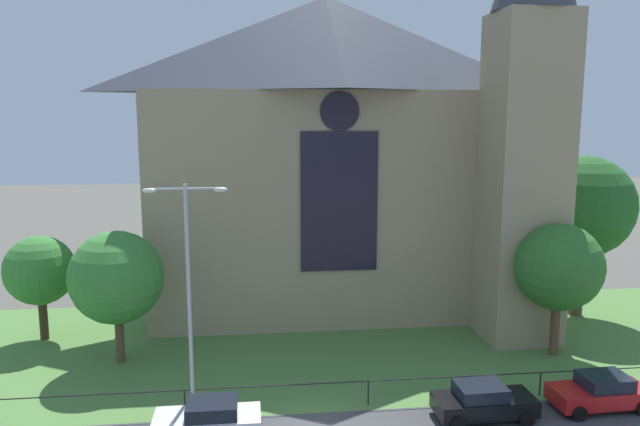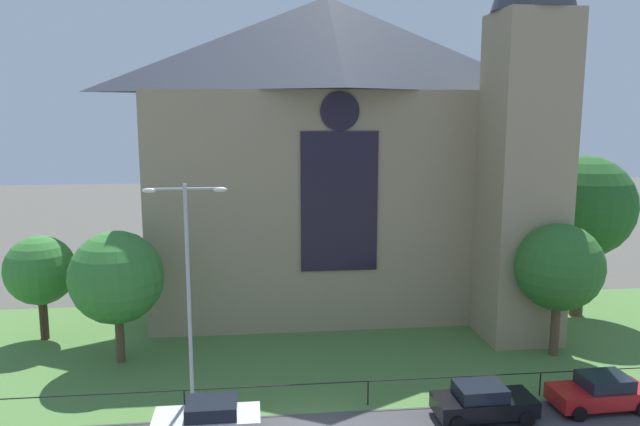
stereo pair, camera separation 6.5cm
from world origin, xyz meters
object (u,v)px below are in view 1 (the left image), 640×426
tree_left_near (116,278)px  streetlamp_near (188,275)px  tree_right_far (582,207)px  tree_left_far (40,271)px  parked_car_white (209,420)px  tree_right_near (559,267)px  parked_car_red (600,392)px  parked_car_black (483,401)px  church_building (339,151)px

tree_left_near → streetlamp_near: size_ratio=0.69×
tree_right_far → tree_left_far: 32.38m
parked_car_white → tree_left_near: bearing=-58.1°
parked_car_white → tree_right_near: bearing=-160.2°
tree_right_near → parked_car_red: 7.18m
tree_left_near → tree_left_far: bearing=142.8°
parked_car_black → tree_right_near: bearing=42.7°
streetlamp_near → parked_car_red: streetlamp_near is taller
church_building → parked_car_white: 20.58m
tree_left_near → tree_right_near: bearing=-4.1°
streetlamp_near → tree_right_near: bearing=13.8°
church_building → tree_left_near: 16.29m
tree_right_near → parked_car_black: bearing=-135.6°
tree_right_near → parked_car_red: bearing=-98.6°
church_building → streetlamp_near: bearing=-119.6°
tree_left_near → parked_car_black: bearing=-25.3°
tree_left_near → tree_right_near: 22.75m
tree_right_near → parked_car_black: (-6.29, -6.15, -4.04)m
church_building → parked_car_white: bearing=-114.5°
parked_car_black → tree_left_near: bearing=153.0°
tree_left_far → parked_car_black: 24.51m
parked_car_black → tree_right_far: bearing=46.7°
church_building → tree_left_near: size_ratio=3.78×
tree_left_near → tree_right_far: size_ratio=0.68×
tree_right_far → parked_car_black: tree_right_far is taller
parked_car_white → parked_car_red: size_ratio=0.98×
church_building → parked_car_black: (3.81, -16.34, -9.53)m
tree_left_near → parked_car_red: 23.35m
tree_right_far → streetlamp_near: 25.36m
tree_right_near → tree_left_far: tree_right_near is taller
tree_left_near → parked_car_red: (21.81, -7.48, -3.74)m
parked_car_black → parked_car_white: bearing=179.7°
church_building → tree_right_near: (10.10, -10.18, -5.49)m
tree_right_far → parked_car_red: (-5.46, -11.91, -6.18)m
church_building → parked_car_black: bearing=-76.9°
church_building → tree_left_near: bearing=-145.8°
tree_right_near → parked_car_red: size_ratio=1.66×
tree_left_far → parked_car_white: tree_left_far is taller
tree_right_far → streetlamp_near: size_ratio=1.02×
tree_left_far → parked_car_black: bearing=-28.4°
parked_car_white → parked_car_black: 11.39m
parked_car_black → parked_car_red: size_ratio=0.99×
tree_left_far → parked_car_red: tree_left_far is taller
streetlamp_near → parked_car_black: bearing=-7.5°
parked_car_red → tree_right_near: bearing=-101.1°
streetlamp_near → parked_car_red: 18.43m
tree_right_far → streetlamp_near: tree_right_far is taller
tree_right_far → parked_car_black: 17.46m
tree_left_far → streetlamp_near: (9.22, -9.93, 2.15)m
tree_right_near → streetlamp_near: streetlamp_near is taller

